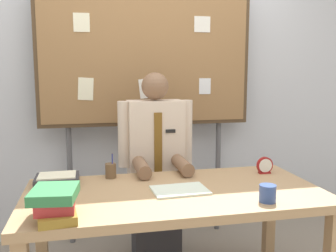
% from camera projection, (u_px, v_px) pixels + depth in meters
% --- Properties ---
extents(back_wall, '(6.40, 0.08, 2.70)m').
position_uv_depth(back_wall, '(143.00, 79.00, 3.21)').
color(back_wall, silver).
rests_on(back_wall, ground_plane).
extents(desk, '(1.71, 0.83, 0.73)m').
position_uv_depth(desk, '(175.00, 204.00, 2.16)').
color(desk, tan).
rests_on(desk, ground_plane).
extents(person, '(0.55, 0.56, 1.41)m').
position_uv_depth(person, '(156.00, 175.00, 2.76)').
color(person, '#2D2D33').
rests_on(person, ground_plane).
extents(bulletin_board, '(1.73, 0.09, 2.13)m').
position_uv_depth(bulletin_board, '(147.00, 57.00, 2.99)').
color(bulletin_board, '#4C3823').
rests_on(bulletin_board, ground_plane).
extents(book_stack, '(0.23, 0.30, 0.14)m').
position_uv_depth(book_stack, '(56.00, 203.00, 1.74)').
color(book_stack, olive).
rests_on(book_stack, desk).
extents(open_notebook, '(0.32, 0.24, 0.01)m').
position_uv_depth(open_notebook, '(180.00, 190.00, 2.13)').
color(open_notebook, silver).
rests_on(open_notebook, desk).
extents(desk_clock, '(0.11, 0.04, 0.11)m').
position_uv_depth(desk_clock, '(265.00, 166.00, 2.50)').
color(desk_clock, maroon).
rests_on(desk_clock, desk).
extents(coffee_mug, '(0.09, 0.09, 0.09)m').
position_uv_depth(coffee_mug, '(268.00, 193.00, 1.95)').
color(coffee_mug, '#334C8C').
rests_on(coffee_mug, desk).
extents(pen_holder, '(0.07, 0.07, 0.16)m').
position_uv_depth(pen_holder, '(111.00, 171.00, 2.39)').
color(pen_holder, brown).
rests_on(pen_holder, desk).
extents(paper_tray, '(0.26, 0.20, 0.06)m').
position_uv_depth(paper_tray, '(57.00, 179.00, 2.27)').
color(paper_tray, '#333338').
rests_on(paper_tray, desk).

